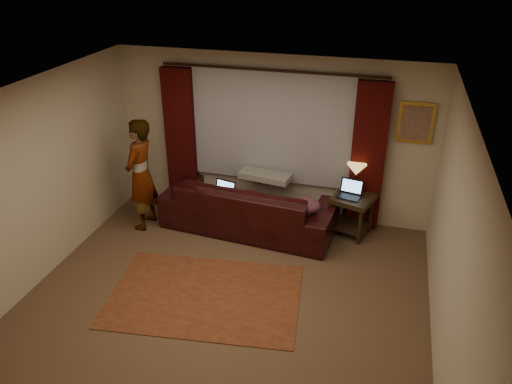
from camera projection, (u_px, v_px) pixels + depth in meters
floor at (223, 304)px, 6.25m from camera, size 5.00×5.00×0.01m
ceiling at (215, 103)px, 5.06m from camera, size 5.00×5.00×0.02m
wall_back at (272, 138)px, 7.80m from camera, size 5.00×0.02×2.60m
wall_front at (102, 383)px, 3.51m from camera, size 5.00×0.02×2.60m
wall_left at (31, 187)px, 6.25m from camera, size 0.02×5.00×2.60m
wall_right at (452, 246)px, 5.06m from camera, size 0.02×5.00×2.60m
sheer_curtain at (271, 127)px, 7.66m from camera, size 2.50×0.05×1.80m
drape_left at (181, 138)px, 8.12m from camera, size 0.50×0.14×2.30m
drape_right at (368, 158)px, 7.40m from camera, size 0.50×0.14×2.30m
curtain_rod at (271, 70)px, 7.21m from camera, size 0.04×0.04×3.40m
picture_frame at (416, 123)px, 7.07m from camera, size 0.50×0.04×0.60m
sofa at (249, 197)px, 7.65m from camera, size 2.75×1.38×1.07m
throw_blanket at (265, 159)px, 7.63m from camera, size 0.84×0.43×0.09m
clothing_pile at (304, 205)px, 7.21m from camera, size 0.58×0.52×0.20m
laptop_sofa at (221, 191)px, 7.57m from camera, size 0.41×0.44×0.24m
area_rug at (205, 295)px, 6.39m from camera, size 2.58×1.89×0.01m
end_table at (352, 215)px, 7.59m from camera, size 0.70×0.70×0.65m
tiffany_lamp at (356, 178)px, 7.45m from camera, size 0.41×0.41×0.47m
laptop_table at (349, 190)px, 7.37m from camera, size 0.40×0.42×0.24m
person at (141, 175)px, 7.57m from camera, size 0.52×0.52×1.76m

